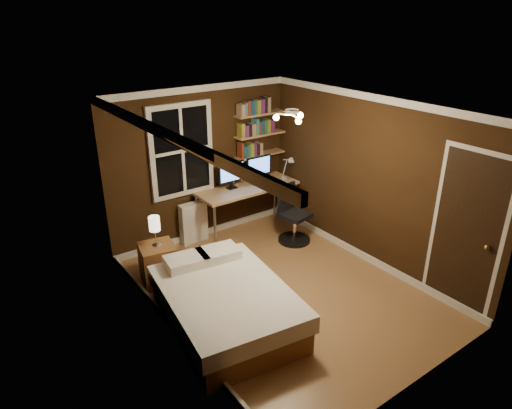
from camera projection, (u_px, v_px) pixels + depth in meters
floor at (282, 291)px, 6.24m from camera, size 4.20×4.20×0.00m
wall_back at (201, 164)px, 7.31m from camera, size 3.20×0.04×2.50m
wall_left at (168, 242)px, 4.89m from camera, size 0.04×4.20×2.50m
wall_right at (370, 181)px, 6.60m from camera, size 0.04×4.20×2.50m
ceiling at (286, 108)px, 5.25m from camera, size 3.20×4.20×0.02m
window at (181, 151)px, 6.97m from camera, size 1.06×0.06×1.46m
door at (465, 235)px, 5.53m from camera, size 0.03×0.82×2.05m
door_knob at (487, 247)px, 5.30m from camera, size 0.06×0.06×0.06m
ceiling_fixture at (292, 118)px, 5.21m from camera, size 0.44×0.44×0.18m
bookshelf_lower at (260, 154)px, 7.80m from camera, size 0.92×0.22×0.03m
books_row_lower at (260, 147)px, 7.75m from camera, size 0.42×0.16×0.23m
bookshelf_middle at (260, 134)px, 7.66m from camera, size 0.92×0.22×0.03m
books_row_middle at (260, 127)px, 7.61m from camera, size 0.60×0.16×0.23m
bookshelf_upper at (260, 114)px, 7.52m from camera, size 0.92×0.22×0.03m
books_row_upper at (260, 106)px, 7.47m from camera, size 0.54×0.16×0.23m
bed at (225, 305)px, 5.48m from camera, size 1.61×2.06×0.64m
nightstand at (158, 264)px, 6.33m from camera, size 0.54×0.54×0.58m
bedside_lamp at (155, 231)px, 6.12m from camera, size 0.15×0.15×0.44m
radiator at (193, 222)px, 7.44m from camera, size 0.45×0.16×0.67m
desk at (247, 190)px, 7.59m from camera, size 1.74×0.65×0.83m
monitor_left at (232, 175)px, 7.41m from camera, size 0.48×0.12×0.45m
monitor_right at (259, 169)px, 7.70m from camera, size 0.48×0.12×0.45m
desk_lamp at (288, 167)px, 7.79m from camera, size 0.14×0.32×0.44m
office_chair at (293, 221)px, 7.45m from camera, size 0.53×0.53×0.96m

